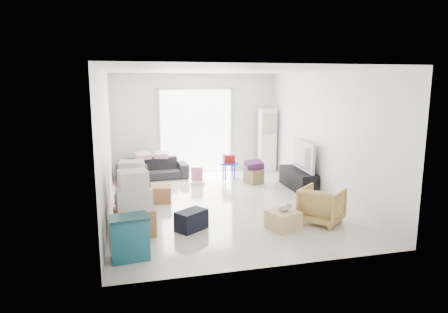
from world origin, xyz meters
TOP-DOWN VIEW (x-y plane):
  - room_shell at (0.00, 0.00)m, footprint 4.98×6.48m
  - sliding_door at (0.00, 2.98)m, footprint 2.10×0.04m
  - ac_tower at (1.95, 2.65)m, footprint 0.45×0.30m
  - tv_console at (2.00, 0.66)m, footprint 0.41×1.35m
  - television at (2.00, 0.66)m, footprint 0.75×1.22m
  - sofa at (-1.25, 2.50)m, footprint 1.84×0.64m
  - pillow_left at (-1.47, 2.51)m, footprint 0.45×0.40m
  - pillow_right at (-0.99, 2.54)m, footprint 0.44×0.38m
  - armchair at (1.45, -1.56)m, footprint 0.93×0.94m
  - storage_bins at (-1.90, -2.26)m, footprint 0.59×0.45m
  - box_stack_a at (-1.80, -1.38)m, footprint 0.68×0.60m
  - box_stack_b at (-1.80, -0.76)m, footprint 0.64×0.57m
  - box_stack_c at (-1.77, 0.50)m, footprint 0.58×0.57m
  - loose_box at (-1.21, 0.40)m, footprint 0.45×0.45m
  - duffel_bag at (-0.86, -1.36)m, footprint 0.61×0.56m
  - ottoman at (1.15, 1.39)m, footprint 0.49×0.49m
  - blanket at (1.15, 1.39)m, footprint 0.43×0.43m
  - kids_table at (0.68, 2.05)m, footprint 0.49×0.49m
  - toy_walker at (-0.21, 1.64)m, footprint 0.38×0.36m
  - wood_crate at (0.66, -1.70)m, footprint 0.59×0.59m
  - plush_bunny at (0.69, -1.69)m, footprint 0.26×0.15m

SIDE VIEW (x-z plane):
  - toy_walker at x=-0.21m, z-range -0.09..0.32m
  - wood_crate at x=0.66m, z-range 0.00..0.31m
  - loose_box at x=-1.21m, z-range 0.00..0.33m
  - duffel_bag at x=-0.86m, z-range 0.00..0.34m
  - ottoman at x=1.15m, z-range 0.00..0.37m
  - tv_console at x=2.00m, z-range 0.00..0.45m
  - storage_bins at x=-1.90m, z-range 0.00..0.63m
  - armchair at x=1.45m, z-range 0.00..0.70m
  - sofa at x=-1.25m, z-range 0.00..0.71m
  - plush_bunny at x=0.69m, z-range 0.31..0.44m
  - box_stack_c at x=-1.77m, z-range -0.01..0.81m
  - kids_table at x=0.68m, z-range 0.13..0.75m
  - blanket at x=1.15m, z-range 0.37..0.51m
  - box_stack_a at x=-1.80m, z-range -0.06..1.03m
  - box_stack_b at x=-1.80m, z-range -0.07..1.05m
  - television at x=2.00m, z-range 0.45..0.60m
  - pillow_left at x=-1.47m, z-range 0.71..0.83m
  - pillow_right at x=-0.99m, z-range 0.71..0.84m
  - ac_tower at x=1.95m, z-range 0.00..1.75m
  - sliding_door at x=0.00m, z-range 0.08..2.41m
  - room_shell at x=0.00m, z-range -0.24..2.94m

